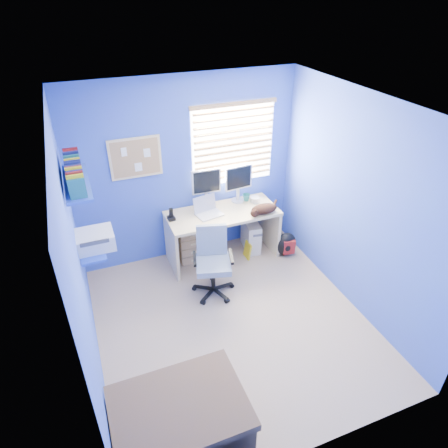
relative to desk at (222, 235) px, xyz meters
name	(u,v)px	position (x,y,z in m)	size (l,w,h in m)	color
floor	(232,323)	(-0.37, -1.26, -0.37)	(3.00, 3.20, 0.00)	tan
ceiling	(236,109)	(-0.37, -1.26, 2.13)	(3.00, 3.20, 0.00)	white
wall_back	(187,172)	(-0.37, 0.34, 0.88)	(3.00, 0.01, 2.50)	blue
wall_front	(324,352)	(-0.37, -2.86, 0.88)	(3.00, 0.01, 2.50)	blue
wall_left	(78,267)	(-1.87, -1.26, 0.88)	(0.01, 3.20, 2.50)	blue
wall_right	(357,206)	(1.13, -1.26, 0.88)	(0.01, 3.20, 2.50)	blue
desk	(222,235)	(0.00, 0.00, 0.00)	(1.51, 0.65, 0.74)	#D4B677
laptop	(209,208)	(-0.19, -0.01, 0.48)	(0.33, 0.26, 0.22)	silver
monitor_left	(206,188)	(-0.14, 0.26, 0.64)	(0.40, 0.12, 0.54)	silver
monitor_right	(238,184)	(0.32, 0.22, 0.64)	(0.40, 0.12, 0.54)	silver
phone	(171,214)	(-0.69, 0.07, 0.45)	(0.09, 0.11, 0.17)	black
mug	(246,198)	(0.43, 0.18, 0.42)	(0.10, 0.09, 0.10)	#1A6760
cd_spindle	(255,199)	(0.53, 0.11, 0.41)	(0.13, 0.13, 0.07)	silver
cat	(264,209)	(0.51, -0.23, 0.44)	(0.37, 0.19, 0.13)	black
tower_pc	(251,235)	(0.47, 0.05, -0.14)	(0.19, 0.44, 0.45)	beige
drawer_boxes	(191,243)	(-0.43, 0.12, -0.10)	(0.35, 0.28, 0.54)	tan
yellow_book	(248,250)	(0.33, -0.15, -0.25)	(0.03, 0.17, 0.24)	yellow
backpack	(286,244)	(0.87, -0.29, -0.19)	(0.31, 0.23, 0.36)	black
bed_corner	(181,423)	(-1.31, -2.38, -0.12)	(1.05, 0.75, 0.51)	brown
office_chair	(213,270)	(-0.37, -0.63, -0.04)	(0.63, 0.63, 0.88)	black
window_blinds	(234,144)	(0.28, 0.31, 1.18)	(1.15, 0.05, 1.10)	white
corkboard	(136,158)	(-1.02, 0.33, 1.18)	(0.64, 0.02, 0.52)	#D4B677
wall_shelves	(84,207)	(-1.72, -0.51, 1.06)	(0.42, 0.90, 1.05)	blue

